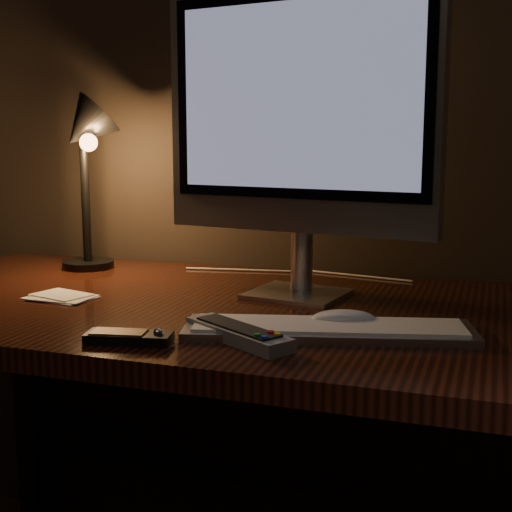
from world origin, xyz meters
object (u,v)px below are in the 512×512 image
(keyboard, at_px, (328,329))
(desk_lamp, at_px, (85,152))
(tv_remote, at_px, (238,333))
(mouse, at_px, (343,321))
(monitor, at_px, (298,119))
(media_remote, at_px, (129,337))
(desk, at_px, (259,359))

(keyboard, distance_m, desk_lamp, 0.79)
(keyboard, height_order, tv_remote, tv_remote)
(mouse, distance_m, tv_remote, 0.19)
(monitor, distance_m, media_remote, 0.54)
(media_remote, bearing_deg, tv_remote, 11.36)
(monitor, xyz_separation_m, tv_remote, (-0.00, -0.33, -0.34))
(tv_remote, bearing_deg, media_remote, -125.46)
(desk_lamp, bearing_deg, tv_remote, -17.65)
(desk, xyz_separation_m, media_remote, (-0.09, -0.37, 0.14))
(keyboard, relative_size, mouse, 4.26)
(mouse, bearing_deg, tv_remote, -156.59)
(keyboard, xyz_separation_m, mouse, (0.01, 0.05, 0.00))
(desk, distance_m, monitor, 0.48)
(media_remote, xyz_separation_m, desk_lamp, (-0.38, 0.49, 0.27))
(desk, bearing_deg, monitor, 22.78)
(mouse, height_order, desk_lamp, desk_lamp)
(desk_lamp, bearing_deg, mouse, -2.78)
(media_remote, relative_size, desk_lamp, 0.34)
(monitor, xyz_separation_m, media_remote, (-0.16, -0.40, -0.34))
(keyboard, distance_m, tv_remote, 0.15)
(monitor, distance_m, mouse, 0.42)
(desk, bearing_deg, keyboard, -48.91)
(tv_remote, relative_size, desk_lamp, 0.50)
(media_remote, bearing_deg, keyboard, 16.44)
(keyboard, height_order, mouse, mouse)
(monitor, height_order, tv_remote, monitor)
(monitor, bearing_deg, keyboard, -54.51)
(tv_remote, distance_m, desk_lamp, 0.73)
(desk, bearing_deg, tv_remote, -77.56)
(monitor, height_order, media_remote, monitor)
(desk, bearing_deg, mouse, -39.83)
(mouse, xyz_separation_m, tv_remote, (-0.14, -0.13, 0.00))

